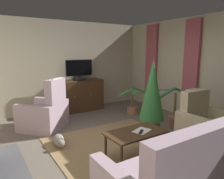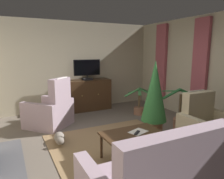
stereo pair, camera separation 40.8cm
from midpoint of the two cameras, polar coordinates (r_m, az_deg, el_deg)
name	(u,v)px [view 1 (the left image)]	position (r m, az deg, el deg)	size (l,w,h in m)	color
ground_plane	(119,146)	(4.24, -0.88, -15.08)	(5.79, 6.47, 0.04)	#665B51
wall_back	(63,66)	(6.57, -14.86, 6.08)	(5.79, 0.10, 2.68)	#B2A88E
wall_right_with_window	(206,70)	(5.70, 22.43, 5.00)	(0.10, 6.47, 2.68)	#BBB095
curtain_panel_near	(191,64)	(5.82, 18.89, 6.66)	(0.10, 0.44, 2.25)	#A34C56
curtain_panel_far	(151,61)	(6.85, 8.99, 7.59)	(0.10, 0.44, 2.25)	#A34C56
rug_central	(113,142)	(4.34, -2.60, -14.07)	(2.42, 1.89, 0.01)	#8E704C
tv_cabinet	(79,96)	(6.48, -10.69, -1.81)	(1.42, 0.57, 0.94)	black
television	(79,69)	(6.31, -10.76, 5.38)	(0.82, 0.20, 0.61)	black
coffee_table	(136,135)	(3.62, 3.22, -12.20)	(1.01, 0.57, 0.47)	#422B19
tv_remote	(141,132)	(3.57, 4.64, -11.44)	(0.17, 0.05, 0.02)	black
folded_newspaper	(142,131)	(3.64, 4.88, -11.14)	(0.30, 0.22, 0.01)	silver
sofa_floral	(183,175)	(2.78, 14.56, -21.65)	(1.99, 0.87, 1.04)	#AD93A3
armchair_angled_to_table	(45,114)	(5.22, -19.85, -6.25)	(1.26, 1.26, 1.21)	#AD93A3
armchair_facing_sofa	(205,127)	(4.44, 21.55, -9.61)	(0.95, 0.83, 1.05)	tan
potted_plant_on_hearth_side	(174,117)	(5.19, 14.33, -7.20)	(0.89, 0.82, 0.97)	#99664C
potted_plant_small_fern_corner	(132,106)	(6.11, 3.65, -4.55)	(1.01, 0.73, 0.78)	#99664C
potted_plant_tall_palm_by_window	(152,95)	(4.50, 8.34, -1.42)	(0.54, 0.54, 1.63)	#99664C
cat	(59,140)	(4.33, -16.90, -13.13)	(0.26, 0.70, 0.22)	gray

